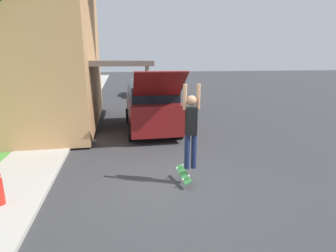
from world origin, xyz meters
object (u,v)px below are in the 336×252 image
object	(u,v)px
suv_parked	(151,106)
skateboarder	(191,126)
car_down_street	(140,87)
skateboard	(183,174)

from	to	relation	value
suv_parked	skateboarder	world-z (taller)	suv_parked
suv_parked	car_down_street	size ratio (longest dim) A/B	1.26
suv_parked	car_down_street	bearing A→B (deg)	87.94
car_down_street	skateboard	size ratio (longest dim) A/B	5.18
suv_parked	car_down_street	distance (m)	11.59
suv_parked	skateboard	world-z (taller)	suv_parked
suv_parked	skateboarder	xyz separation A→B (m)	(0.30, -5.33, 0.42)
car_down_street	skateboarder	bearing A→B (deg)	-90.39
skateboard	suv_parked	bearing A→B (deg)	91.67
car_down_street	skateboard	bearing A→B (deg)	-90.90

